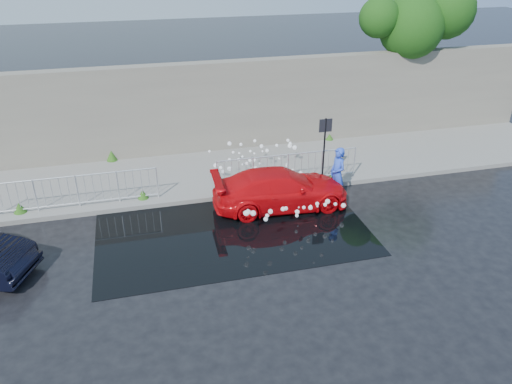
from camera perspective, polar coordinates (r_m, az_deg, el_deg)
ground at (r=14.25m, az=-3.91°, el=-6.51°), size 90.00×90.00×0.00m
pavement at (r=18.54m, az=-6.83°, el=2.05°), size 30.00×4.00×0.15m
curb at (r=16.76m, az=-5.85°, el=-0.75°), size 30.00×0.25×0.16m
retaining_wall at (r=19.93m, az=-8.04°, el=9.41°), size 30.00×0.60×3.50m
puddle at (r=15.15m, az=-2.77°, el=-4.21°), size 8.00×5.00×0.01m
sign_post at (r=17.19m, az=7.85°, el=5.89°), size 0.45×0.06×2.50m
tree at (r=22.71m, az=18.27°, el=18.15°), size 5.01×2.68×6.40m
railing_left at (r=16.78m, az=-19.75°, el=0.23°), size 5.05×0.05×1.10m
railing_right at (r=17.40m, az=3.66°, el=2.83°), size 5.05×0.05×1.10m
weeds at (r=18.02m, az=-8.18°, el=2.04°), size 12.17×3.93×0.41m
water_spray at (r=16.85m, az=1.55°, el=1.93°), size 3.65×5.53×0.99m
red_car at (r=16.09m, az=2.84°, el=0.35°), size 4.45×1.93×1.27m
person at (r=16.73m, az=9.28°, el=2.09°), size 0.54×0.72×1.79m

